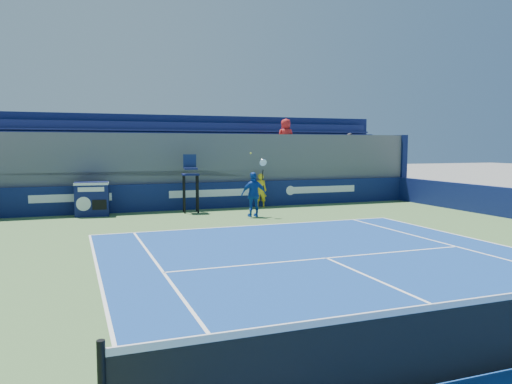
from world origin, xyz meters
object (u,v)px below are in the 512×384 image
object	(u,v)px
ball_person	(260,190)
match_clock	(92,198)
tennis_player	(254,194)
umpire_chair	(190,177)

from	to	relation	value
ball_person	match_clock	size ratio (longest dim) A/B	1.12
match_clock	tennis_player	xyz separation A→B (m)	(6.04, -2.50, 0.17)
match_clock	umpire_chair	distance (m)	4.07
ball_person	umpire_chair	size ratio (longest dim) A/B	0.63
ball_person	tennis_player	size ratio (longest dim) A/B	0.61
umpire_chair	tennis_player	distance (m)	3.06
umpire_chair	tennis_player	bearing A→B (deg)	-46.44
ball_person	tennis_player	distance (m)	3.11
match_clock	umpire_chair	world-z (taller)	umpire_chair
match_clock	umpire_chair	bearing A→B (deg)	-4.70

